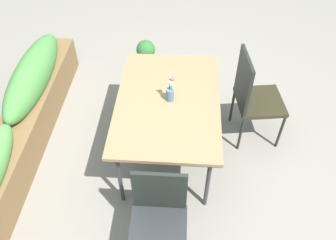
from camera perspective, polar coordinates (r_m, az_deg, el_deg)
The scene contains 7 objects.
ground_plane at distance 3.70m, azimuth -0.22°, elevation -5.66°, with size 12.00×12.00×0.00m, color gray.
dining_table at distance 3.22m, azimuth -0.00°, elevation 2.62°, with size 1.40×0.95×0.73m.
chair_end_left at distance 2.69m, azimuth -1.53°, elevation -15.64°, with size 0.43×0.43×0.92m.
chair_near_right at distance 3.58m, azimuth 13.69°, elevation 4.02°, with size 0.52×0.52×1.04m.
flower_vase at distance 3.14m, azimuth 0.36°, elevation 4.55°, with size 0.07×0.07×0.27m.
planter_box at distance 3.73m, azimuth -23.83°, elevation -2.39°, with size 3.23×0.38×0.73m.
potted_plant at distance 4.65m, azimuth -3.61°, elevation 10.67°, with size 0.24×0.24×0.40m.
Camera 1 is at (-2.27, -0.16, 2.91)m, focal length 37.33 mm.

